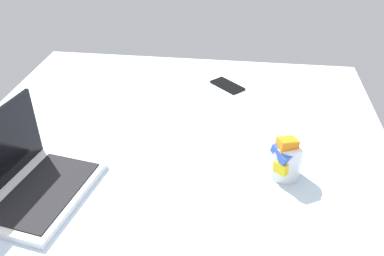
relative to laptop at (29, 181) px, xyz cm
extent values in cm
cube|color=silver|center=(6.66, -34.70, -13.41)|extent=(180.00, 140.00, 18.00)
cube|color=silver|center=(-0.53, -3.00, -3.41)|extent=(36.48, 28.36, 2.00)
cube|color=black|center=(-0.78, -4.47, -2.21)|extent=(31.50, 21.75, 0.40)
cylinder|color=silver|center=(17.01, -69.34, 1.09)|extent=(9.00, 9.00, 11.00)
cube|color=blue|center=(17.55, -68.20, -1.16)|extent=(6.04, 6.60, 5.24)
cube|color=yellow|center=(14.59, -69.03, 0.93)|extent=(7.03, 6.92, 3.77)
cube|color=#268C33|center=(16.28, -70.62, 3.02)|extent=(6.94, 6.54, 5.99)
cube|color=blue|center=(14.94, -68.20, 5.11)|extent=(7.98, 7.54, 5.01)
cube|color=orange|center=(15.61, -68.83, 7.20)|extent=(6.03, 6.66, 4.41)
cube|color=black|center=(70.96, -49.75, -4.01)|extent=(14.57, 14.84, 0.80)
camera|label=1|loc=(-79.29, -54.75, 72.93)|focal=38.55mm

